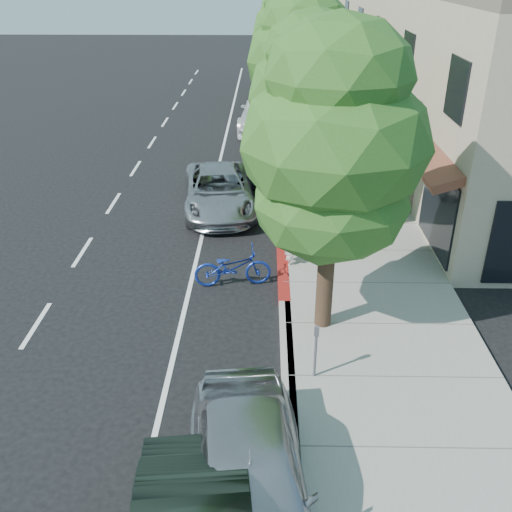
{
  "coord_description": "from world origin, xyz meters",
  "views": [
    {
      "loc": [
        -0.52,
        -13.67,
        8.05
      ],
      "look_at": [
        -0.75,
        -0.78,
        1.35
      ],
      "focal_mm": 40.0,
      "sensor_mm": 36.0,
      "label": 1
    }
  ],
  "objects_px": {
    "street_tree_0": "(334,148)",
    "near_car_a": "(249,481)",
    "street_tree_3": "(296,36)",
    "street_tree_4": "(291,34)",
    "street_tree_5": "(288,16)",
    "dark_suv_far": "(267,96)",
    "street_tree_1": "(313,99)",
    "silver_suv": "(219,190)",
    "cyclist": "(292,241)",
    "white_pickup": "(267,111)",
    "bicycle": "(233,267)",
    "dark_sedan": "(266,161)",
    "pedestrian": "(354,176)",
    "street_tree_2": "(302,63)"
  },
  "relations": [
    {
      "from": "street_tree_0",
      "to": "street_tree_5",
      "type": "distance_m",
      "value": 30.0
    },
    {
      "from": "street_tree_5",
      "to": "street_tree_2",
      "type": "bearing_deg",
      "value": -90.0
    },
    {
      "from": "bicycle",
      "to": "street_tree_0",
      "type": "bearing_deg",
      "value": -139.38
    },
    {
      "from": "street_tree_1",
      "to": "white_pickup",
      "type": "height_order",
      "value": "street_tree_1"
    },
    {
      "from": "bicycle",
      "to": "street_tree_4",
      "type": "bearing_deg",
      "value": -13.41
    },
    {
      "from": "street_tree_3",
      "to": "street_tree_4",
      "type": "relative_size",
      "value": 1.11
    },
    {
      "from": "silver_suv",
      "to": "white_pickup",
      "type": "height_order",
      "value": "white_pickup"
    },
    {
      "from": "bicycle",
      "to": "silver_suv",
      "type": "xyz_separation_m",
      "value": [
        -0.79,
        5.42,
        0.17
      ]
    },
    {
      "from": "street_tree_3",
      "to": "near_car_a",
      "type": "height_order",
      "value": "street_tree_3"
    },
    {
      "from": "street_tree_5",
      "to": "pedestrian",
      "type": "bearing_deg",
      "value": -85.37
    },
    {
      "from": "dark_sedan",
      "to": "street_tree_1",
      "type": "bearing_deg",
      "value": -82.08
    },
    {
      "from": "cyclist",
      "to": "silver_suv",
      "type": "height_order",
      "value": "cyclist"
    },
    {
      "from": "street_tree_1",
      "to": "dark_suv_far",
      "type": "height_order",
      "value": "street_tree_1"
    },
    {
      "from": "street_tree_1",
      "to": "street_tree_5",
      "type": "bearing_deg",
      "value": 90.0
    },
    {
      "from": "near_car_a",
      "to": "street_tree_5",
      "type": "bearing_deg",
      "value": 81.17
    },
    {
      "from": "cyclist",
      "to": "bicycle",
      "type": "bearing_deg",
      "value": 127.68
    },
    {
      "from": "street_tree_4",
      "to": "silver_suv",
      "type": "xyz_separation_m",
      "value": [
        -3.1,
        -16.5,
        -3.47
      ]
    },
    {
      "from": "street_tree_0",
      "to": "street_tree_4",
      "type": "distance_m",
      "value": 24.0
    },
    {
      "from": "pedestrian",
      "to": "street_tree_3",
      "type": "bearing_deg",
      "value": -91.65
    },
    {
      "from": "dark_suv_far",
      "to": "street_tree_1",
      "type": "bearing_deg",
      "value": -89.75
    },
    {
      "from": "street_tree_2",
      "to": "white_pickup",
      "type": "distance_m",
      "value": 7.81
    },
    {
      "from": "street_tree_1",
      "to": "near_car_a",
      "type": "xyz_separation_m",
      "value": [
        -1.64,
        -11.41,
        -3.47
      ]
    },
    {
      "from": "cyclist",
      "to": "street_tree_3",
      "type": "bearing_deg",
      "value": 2.27
    },
    {
      "from": "street_tree_0",
      "to": "near_car_a",
      "type": "relative_size",
      "value": 1.5
    },
    {
      "from": "bicycle",
      "to": "dark_sedan",
      "type": "xyz_separation_m",
      "value": [
        0.91,
        8.92,
        0.15
      ]
    },
    {
      "from": "near_car_a",
      "to": "white_pickup",
      "type": "bearing_deg",
      "value": 83.25
    },
    {
      "from": "street_tree_3",
      "to": "cyclist",
      "type": "distance_m",
      "value": 15.37
    },
    {
      "from": "pedestrian",
      "to": "cyclist",
      "type": "bearing_deg",
      "value": 52.02
    },
    {
      "from": "street_tree_1",
      "to": "dark_suv_far",
      "type": "distance_m",
      "value": 17.92
    },
    {
      "from": "street_tree_2",
      "to": "street_tree_4",
      "type": "xyz_separation_m",
      "value": [
        -0.0,
        12.0,
        -0.24
      ]
    },
    {
      "from": "street_tree_2",
      "to": "silver_suv",
      "type": "height_order",
      "value": "street_tree_2"
    },
    {
      "from": "dark_suv_far",
      "to": "near_car_a",
      "type": "bearing_deg",
      "value": -94.8
    },
    {
      "from": "street_tree_5",
      "to": "near_car_a",
      "type": "distance_m",
      "value": 35.65
    },
    {
      "from": "street_tree_0",
      "to": "silver_suv",
      "type": "relative_size",
      "value": 1.38
    },
    {
      "from": "white_pickup",
      "to": "pedestrian",
      "type": "bearing_deg",
      "value": -68.85
    },
    {
      "from": "street_tree_0",
      "to": "street_tree_3",
      "type": "distance_m",
      "value": 18.0
    },
    {
      "from": "bicycle",
      "to": "dark_suv_far",
      "type": "xyz_separation_m",
      "value": [
        0.91,
        21.42,
        0.16
      ]
    },
    {
      "from": "street_tree_4",
      "to": "pedestrian",
      "type": "bearing_deg",
      "value": -83.63
    },
    {
      "from": "street_tree_3",
      "to": "silver_suv",
      "type": "bearing_deg",
      "value": -106.45
    },
    {
      "from": "silver_suv",
      "to": "dark_suv_far",
      "type": "distance_m",
      "value": 16.09
    },
    {
      "from": "cyclist",
      "to": "near_car_a",
      "type": "bearing_deg",
      "value": 178.18
    },
    {
      "from": "street_tree_5",
      "to": "silver_suv",
      "type": "bearing_deg",
      "value": -97.84
    },
    {
      "from": "cyclist",
      "to": "street_tree_0",
      "type": "bearing_deg",
      "value": -163.57
    },
    {
      "from": "street_tree_0",
      "to": "white_pickup",
      "type": "height_order",
      "value": "street_tree_0"
    },
    {
      "from": "street_tree_3",
      "to": "cyclist",
      "type": "bearing_deg",
      "value": -92.51
    },
    {
      "from": "street_tree_5",
      "to": "white_pickup",
      "type": "xyz_separation_m",
      "value": [
        -1.4,
        -11.16,
        -3.76
      ]
    },
    {
      "from": "street_tree_3",
      "to": "white_pickup",
      "type": "xyz_separation_m",
      "value": [
        -1.4,
        0.84,
        -3.83
      ]
    },
    {
      "from": "street_tree_1",
      "to": "street_tree_3",
      "type": "bearing_deg",
      "value": 90.0
    },
    {
      "from": "near_car_a",
      "to": "street_tree_0",
      "type": "bearing_deg",
      "value": 66.95
    },
    {
      "from": "street_tree_0",
      "to": "bicycle",
      "type": "distance_m",
      "value": 5.07
    }
  ]
}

